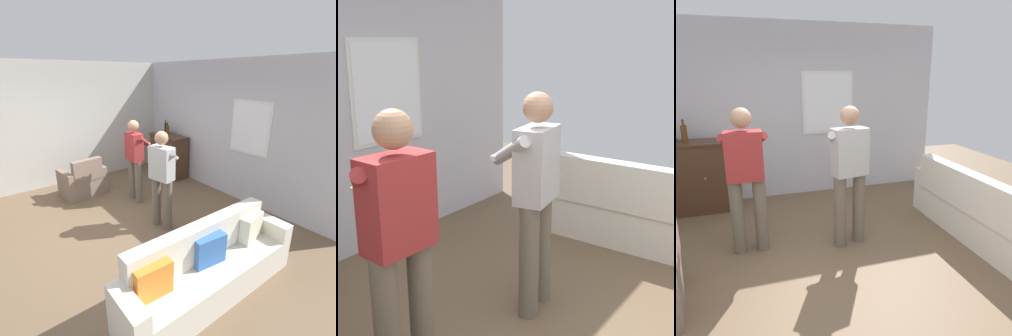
{
  "view_description": "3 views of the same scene",
  "coord_description": "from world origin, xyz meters",
  "views": [
    {
      "loc": [
        3.65,
        -1.65,
        2.5
      ],
      "look_at": [
        0.42,
        0.82,
        1.05
      ],
      "focal_mm": 28.0,
      "sensor_mm": 36.0,
      "label": 1
    },
    {
      "loc": [
        -2.35,
        -1.06,
        2.03
      ],
      "look_at": [
        0.19,
        0.79,
        1.16
      ],
      "focal_mm": 50.0,
      "sensor_mm": 36.0,
      "label": 2
    },
    {
      "loc": [
        -0.75,
        -2.77,
        2.04
      ],
      "look_at": [
        0.34,
        0.63,
        0.99
      ],
      "focal_mm": 35.0,
      "sensor_mm": 36.0,
      "label": 3
    }
  ],
  "objects": [
    {
      "name": "sideboard_cabinet",
      "position": [
        -1.49,
        2.3,
        0.54
      ],
      "size": [
        1.06,
        0.49,
        1.07
      ],
      "color": "#472D1E",
      "rests_on": "ground"
    },
    {
      "name": "couch",
      "position": [
        1.97,
        0.25,
        0.35
      ],
      "size": [
        0.57,
        2.41,
        0.89
      ],
      "color": "silver",
      "rests_on": "ground"
    },
    {
      "name": "person_standing_left",
      "position": [
        -0.74,
        0.87,
        0.94
      ],
      "size": [
        0.56,
        0.48,
        1.68
      ],
      "color": "#6B6051",
      "rests_on": "ground"
    },
    {
      "name": "ground",
      "position": [
        0.0,
        0.0,
        0.0
      ],
      "size": [
        10.4,
        10.4,
        0.0
      ],
      "primitive_type": "plane",
      "color": "brown"
    },
    {
      "name": "person_standing_right",
      "position": [
        0.42,
        0.7,
        0.94
      ],
      "size": [
        0.55,
        0.51,
        1.68
      ],
      "color": "#6B6051",
      "rests_on": "ground"
    },
    {
      "name": "bottle_wine_green",
      "position": [
        -1.52,
        2.29,
        1.2
      ],
      "size": [
        0.08,
        0.08,
        0.33
      ],
      "color": "#593314",
      "rests_on": "sideboard_cabinet"
    },
    {
      "name": "wall_back_with_window",
      "position": [
        0.02,
        2.66,
        1.4
      ],
      "size": [
        5.2,
        0.15,
        2.8
      ],
      "color": "silver",
      "rests_on": "ground"
    }
  ]
}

